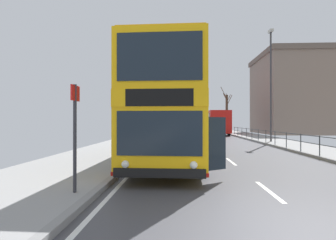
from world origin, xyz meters
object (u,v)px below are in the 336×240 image
(background_bus_far_lane, at_px, (216,122))
(street_lamp_far_side, at_px, (271,78))
(double_decker_bus_main, at_px, (171,110))
(bare_tree_far_01, at_px, (227,112))
(background_building_00, at_px, (292,94))
(bus_stop_sign_near, at_px, (75,125))

(background_bus_far_lane, relative_size, street_lamp_far_side, 1.14)
(double_decker_bus_main, distance_m, street_lamp_far_side, 12.77)
(bare_tree_far_01, height_order, background_building_00, background_building_00)
(double_decker_bus_main, bearing_deg, street_lamp_far_side, 50.74)
(background_bus_far_lane, distance_m, bus_stop_sign_near, 30.77)
(bare_tree_far_01, relative_size, background_building_00, 0.63)
(double_decker_bus_main, relative_size, bus_stop_sign_near, 4.21)
(background_bus_far_lane, height_order, bare_tree_far_01, bare_tree_far_01)
(background_bus_far_lane, bearing_deg, bus_stop_sign_near, -103.95)
(street_lamp_far_side, relative_size, bare_tree_far_01, 1.25)
(double_decker_bus_main, xyz_separation_m, background_bus_far_lane, (5.36, 23.96, -0.59))
(background_building_00, bearing_deg, bus_stop_sign_near, -120.21)
(double_decker_bus_main, xyz_separation_m, street_lamp_far_side, (7.85, 9.60, 3.05))
(bus_stop_sign_near, relative_size, background_building_00, 0.22)
(bare_tree_far_01, bearing_deg, background_building_00, -21.02)
(bus_stop_sign_near, bearing_deg, background_building_00, 59.79)
(street_lamp_far_side, xyz_separation_m, bare_tree_far_01, (0.12, 20.30, -2.06))
(background_bus_far_lane, xyz_separation_m, background_building_00, (11.45, 2.54, 4.10))
(bus_stop_sign_near, bearing_deg, background_bus_far_lane, 76.05)
(background_bus_far_lane, relative_size, bus_stop_sign_near, 4.15)
(background_bus_far_lane, distance_m, background_building_00, 12.43)
(background_bus_far_lane, bearing_deg, street_lamp_far_side, -80.16)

